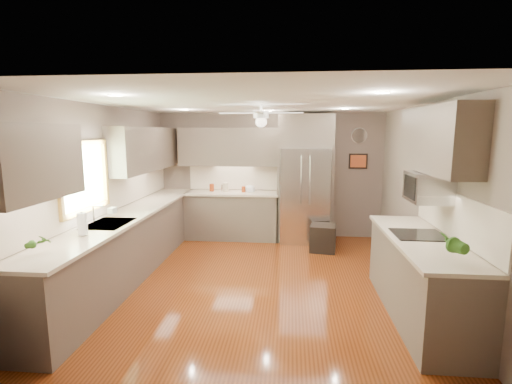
% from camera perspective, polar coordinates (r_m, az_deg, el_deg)
% --- Properties ---
extents(floor, '(5.00, 5.00, 0.00)m').
position_cam_1_polar(floor, '(5.44, 0.48, -13.68)').
color(floor, '#4E1F0A').
rests_on(floor, ground).
extents(ceiling, '(5.00, 5.00, 0.00)m').
position_cam_1_polar(ceiling, '(5.03, 0.52, 13.58)').
color(ceiling, white).
rests_on(ceiling, ground).
extents(wall_back, '(4.50, 0.00, 4.50)m').
position_cam_1_polar(wall_back, '(7.56, 2.12, 2.61)').
color(wall_back, '#6B5C52').
rests_on(wall_back, ground).
extents(wall_front, '(4.50, 0.00, 4.50)m').
position_cam_1_polar(wall_front, '(2.68, -4.15, -9.68)').
color(wall_front, '#6B5C52').
rests_on(wall_front, ground).
extents(wall_left, '(0.00, 5.00, 5.00)m').
position_cam_1_polar(wall_left, '(5.73, -22.52, -0.19)').
color(wall_left, '#6B5C52').
rests_on(wall_left, ground).
extents(wall_right, '(0.00, 5.00, 5.00)m').
position_cam_1_polar(wall_right, '(5.39, 25.08, -0.92)').
color(wall_right, '#6B5C52').
rests_on(wall_right, ground).
extents(canister_a, '(0.12, 0.12, 0.15)m').
position_cam_1_polar(canister_a, '(7.48, -6.82, 0.70)').
color(canister_a, maroon).
rests_on(canister_a, back_run).
extents(canister_b, '(0.11, 0.11, 0.13)m').
position_cam_1_polar(canister_b, '(7.46, -5.06, 0.63)').
color(canister_b, silver).
rests_on(canister_b, back_run).
extents(canister_c, '(0.13, 0.13, 0.19)m').
position_cam_1_polar(canister_c, '(7.37, -4.71, 0.69)').
color(canister_c, '#BCAB8D').
rests_on(canister_c, back_run).
extents(canister_d, '(0.09, 0.09, 0.12)m').
position_cam_1_polar(canister_d, '(7.33, -1.93, 0.43)').
color(canister_d, maroon).
rests_on(canister_d, back_run).
extents(soap_bottle, '(0.09, 0.09, 0.18)m').
position_cam_1_polar(soap_bottle, '(5.60, -21.12, -2.60)').
color(soap_bottle, white).
rests_on(soap_bottle, left_run).
extents(potted_plant_left, '(0.16, 0.13, 0.27)m').
position_cam_1_polar(potted_plant_left, '(4.14, -30.39, -6.70)').
color(potted_plant_left, '#30621C').
rests_on(potted_plant_left, left_run).
extents(potted_plant_right, '(0.23, 0.21, 0.34)m').
position_cam_1_polar(potted_plant_right, '(3.85, 28.00, -7.01)').
color(potted_plant_right, '#30621C').
rests_on(potted_plant_right, right_run).
extents(bowl, '(0.24, 0.24, 0.05)m').
position_cam_1_polar(bowl, '(7.34, -0.99, 0.19)').
color(bowl, '#BCAB8D').
rests_on(bowl, back_run).
extents(left_run, '(0.65, 4.70, 1.45)m').
position_cam_1_polar(left_run, '(5.90, -18.82, -7.36)').
color(left_run, '#4D4038').
rests_on(left_run, ground).
extents(back_run, '(1.85, 0.65, 1.45)m').
position_cam_1_polar(back_run, '(7.47, -3.62, -3.44)').
color(back_run, '#4D4038').
rests_on(back_run, ground).
extents(uppers, '(4.50, 4.70, 0.95)m').
position_cam_1_polar(uppers, '(5.83, -6.22, 6.74)').
color(uppers, '#4D4038').
rests_on(uppers, wall_left).
extents(window, '(0.05, 1.12, 0.92)m').
position_cam_1_polar(window, '(5.25, -24.96, 2.15)').
color(window, '#BFF2B2').
rests_on(window, wall_left).
extents(sink, '(0.50, 0.70, 0.32)m').
position_cam_1_polar(sink, '(5.22, -21.74, -4.86)').
color(sink, silver).
rests_on(sink, left_run).
extents(refrigerator, '(1.06, 0.75, 2.45)m').
position_cam_1_polar(refrigerator, '(7.22, 7.51, 1.73)').
color(refrigerator, silver).
rests_on(refrigerator, ground).
extents(right_run, '(0.70, 2.20, 1.45)m').
position_cam_1_polar(right_run, '(4.75, 23.99, -11.72)').
color(right_run, '#4D4038').
rests_on(right_run, ground).
extents(microwave, '(0.43, 0.55, 0.34)m').
position_cam_1_polar(microwave, '(4.77, 24.93, 0.68)').
color(microwave, silver).
rests_on(microwave, wall_right).
extents(ceiling_fan, '(1.18, 1.18, 0.32)m').
position_cam_1_polar(ceiling_fan, '(5.32, 0.79, 11.53)').
color(ceiling_fan, white).
rests_on(ceiling_fan, ceiling).
extents(recessed_lights, '(2.84, 3.14, 0.01)m').
position_cam_1_polar(recessed_lights, '(5.43, 0.45, 13.19)').
color(recessed_lights, white).
rests_on(recessed_lights, ceiling).
extents(wall_clock, '(0.30, 0.03, 0.30)m').
position_cam_1_polar(wall_clock, '(7.60, 15.59, 8.36)').
color(wall_clock, white).
rests_on(wall_clock, wall_back).
extents(framed_print, '(0.36, 0.03, 0.30)m').
position_cam_1_polar(framed_print, '(7.61, 15.43, 4.60)').
color(framed_print, black).
rests_on(framed_print, wall_back).
extents(stool, '(0.50, 0.50, 0.50)m').
position_cam_1_polar(stool, '(6.82, 10.27, -6.95)').
color(stool, black).
rests_on(stool, ground).
extents(paper_towel, '(0.11, 0.11, 0.27)m').
position_cam_1_polar(paper_towel, '(4.69, -25.16, -4.45)').
color(paper_towel, white).
rests_on(paper_towel, left_run).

